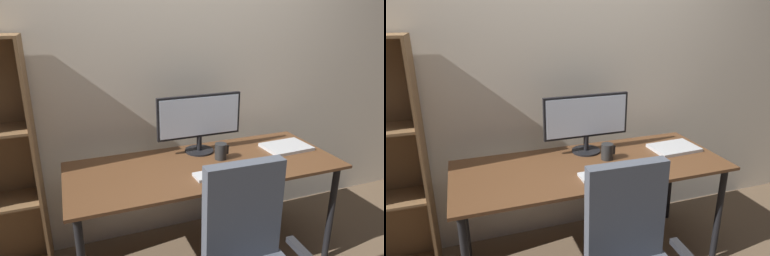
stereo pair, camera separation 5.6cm
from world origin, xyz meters
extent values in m
cube|color=beige|center=(0.00, 0.52, 1.30)|extent=(6.40, 0.10, 2.60)
cube|color=#56351E|center=(0.00, 0.00, 0.73)|extent=(1.74, 0.70, 0.02)
cylinder|color=black|center=(0.81, -0.29, 0.36)|extent=(0.04, 0.04, 0.72)
cylinder|color=black|center=(-0.81, 0.29, 0.36)|extent=(0.04, 0.04, 0.72)
cylinder|color=black|center=(0.81, 0.29, 0.36)|extent=(0.04, 0.04, 0.72)
cylinder|color=black|center=(0.04, 0.21, 0.75)|extent=(0.20, 0.20, 0.01)
cylinder|color=black|center=(0.04, 0.21, 0.80)|extent=(0.04, 0.04, 0.10)
cube|color=black|center=(0.04, 0.21, 1.00)|extent=(0.59, 0.03, 0.29)
cube|color=silver|center=(0.04, 0.20, 1.00)|extent=(0.56, 0.01, 0.26)
cube|color=#B7BABC|center=(0.01, -0.17, 0.75)|extent=(0.29, 0.12, 0.02)
cube|color=black|center=(0.26, -0.18, 0.76)|extent=(0.06, 0.10, 0.03)
cylinder|color=black|center=(0.13, 0.04, 0.79)|extent=(0.08, 0.08, 0.11)
cube|color=black|center=(0.17, 0.04, 0.80)|extent=(0.02, 0.01, 0.06)
cube|color=#B7BABC|center=(0.65, 0.04, 0.75)|extent=(0.33, 0.24, 0.02)
cube|color=#474C56|center=(-0.05, -0.59, 0.75)|extent=(0.40, 0.08, 0.52)
cube|color=brown|center=(-1.01, 0.31, 0.78)|extent=(0.02, 0.28, 1.55)
camera|label=1|loc=(-0.79, -1.87, 1.68)|focal=32.42mm
camera|label=2|loc=(-0.74, -1.89, 1.68)|focal=32.42mm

